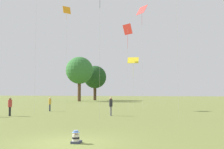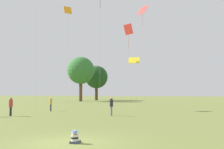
% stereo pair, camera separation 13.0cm
% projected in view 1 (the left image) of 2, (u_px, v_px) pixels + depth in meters
% --- Properties ---
extents(ground_plane, '(300.00, 300.00, 0.00)m').
position_uv_depth(ground_plane, '(68.00, 143.00, 11.40)').
color(ground_plane, olive).
extents(seated_toddler, '(0.42, 0.51, 0.57)m').
position_uv_depth(seated_toddler, '(76.00, 138.00, 11.33)').
color(seated_toddler, '#383D56').
rests_on(seated_toddler, ground).
extents(person_standing_2, '(0.45, 0.45, 1.76)m').
position_uv_depth(person_standing_2, '(111.00, 104.00, 24.89)').
color(person_standing_2, slate).
rests_on(person_standing_2, ground).
extents(person_standing_4, '(0.38, 0.38, 1.62)m').
position_uv_depth(person_standing_4, '(50.00, 103.00, 30.84)').
color(person_standing_4, '#282D42').
rests_on(person_standing_4, ground).
extents(person_standing_5, '(0.52, 0.52, 1.73)m').
position_uv_depth(person_standing_5, '(10.00, 105.00, 24.44)').
color(person_standing_5, black).
rests_on(person_standing_5, ground).
extents(kite_2, '(0.99, 1.07, 14.06)m').
position_uv_depth(kite_2, '(67.00, 13.00, 35.98)').
color(kite_2, orange).
rests_on(kite_2, ground).
extents(kite_3, '(1.32, 1.02, 10.60)m').
position_uv_depth(kite_3, '(128.00, 31.00, 32.33)').
color(kite_3, red).
rests_on(kite_3, ground).
extents(kite_4, '(1.54, 1.45, 13.10)m').
position_uv_depth(kite_4, '(142.00, 12.00, 32.79)').
color(kite_4, red).
rests_on(kite_4, ground).
extents(kite_6, '(1.55, 1.30, 6.77)m').
position_uv_depth(kite_6, '(133.00, 61.00, 33.48)').
color(kite_6, yellow).
rests_on(kite_6, ground).
extents(distant_tree_0, '(6.47, 6.47, 9.86)m').
position_uv_depth(distant_tree_0, '(95.00, 77.00, 74.85)').
color(distant_tree_0, '#473323').
rests_on(distant_tree_0, ground).
extents(distant_tree_1, '(6.80, 6.80, 11.14)m').
position_uv_depth(distant_tree_1, '(79.00, 71.00, 65.53)').
color(distant_tree_1, brown).
rests_on(distant_tree_1, ground).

